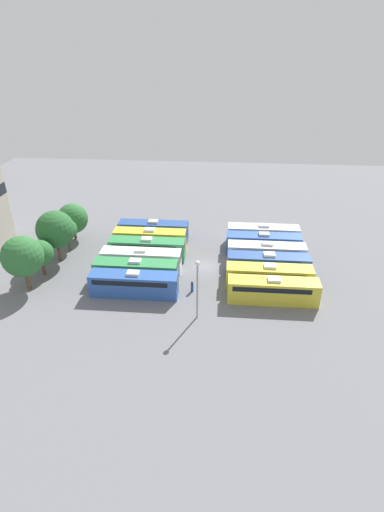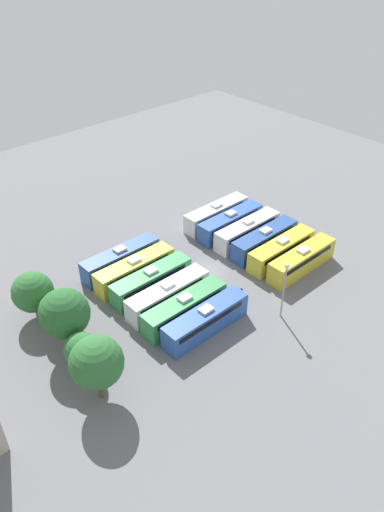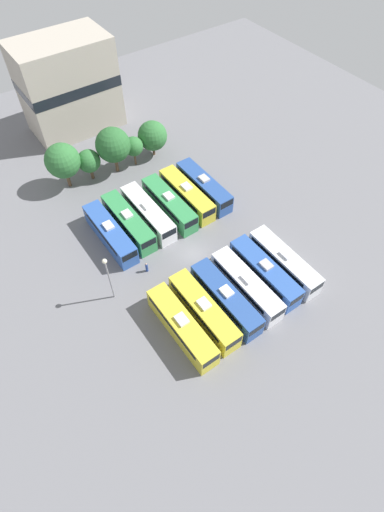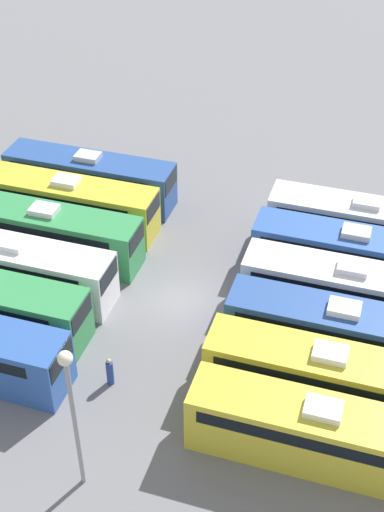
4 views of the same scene
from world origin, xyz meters
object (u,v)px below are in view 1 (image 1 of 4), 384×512
object	(u,v)px
tree_0	(22,257)
tree_2	(55,229)
bus_7	(136,271)
bus_10	(150,239)
bus_3	(266,253)
tree_1	(41,253)
bus_0	(273,290)
bus_2	(268,264)
bus_11	(153,230)
bus_1	(269,276)
bus_8	(141,259)
bus_4	(263,243)
bus_6	(134,283)
light_pole	(197,280)
tree_3	(67,230)
worker_person	(192,286)
bus_9	(147,248)
bus_5	(263,234)
tree_4	(73,218)

from	to	relation	value
tree_0	tree_2	world-z (taller)	tree_2
bus_7	bus_10	world-z (taller)	same
bus_3	tree_1	world-z (taller)	tree_1
bus_0	bus_3	bearing A→B (deg)	0.25
bus_2	bus_10	distance (m)	19.46
tree_0	bus_7	bearing A→B (deg)	-77.61
bus_11	tree_0	xyz separation A→B (m)	(-16.52, 14.24, 3.28)
bus_7	tree_0	world-z (taller)	tree_0
bus_1	bus_8	distance (m)	18.37
bus_0	bus_2	xyz separation A→B (m)	(6.65, 0.03, 0.00)
bus_4	bus_6	size ratio (longest dim) A/B	1.00
light_pole	tree_3	bearing A→B (deg)	53.72
bus_2	light_pole	world-z (taller)	light_pole
bus_6	bus_2	bearing A→B (deg)	-69.74
bus_1	light_pole	size ratio (longest dim) A/B	1.47
worker_person	tree_2	world-z (taller)	tree_2
bus_4	bus_9	distance (m)	18.12
bus_3	bus_5	xyz separation A→B (m)	(6.58, 0.00, 0.00)
bus_10	tree_4	world-z (taller)	tree_4
bus_0	bus_9	bearing A→B (deg)	60.84
bus_6	bus_7	size ratio (longest dim) A/B	1.00
bus_0	bus_9	xyz separation A→B (m)	(10.09, 18.09, 0.00)
bus_9	tree_4	world-z (taller)	tree_4
bus_3	tree_2	xyz separation A→B (m)	(-1.77, 31.20, 3.48)
bus_4	tree_2	distance (m)	31.59
bus_0	bus_1	xyz separation A→B (m)	(3.37, 0.21, 0.00)
tree_0	tree_1	world-z (taller)	tree_0
bus_6	bus_10	world-z (taller)	same
bus_5	bus_11	world-z (taller)	same
worker_person	bus_1	bearing A→B (deg)	-79.04
bus_11	bus_5	bearing A→B (deg)	-90.22
bus_5	bus_11	size ratio (longest dim) A/B	1.00
worker_person	light_pole	xyz separation A→B (m)	(-5.63, -1.07, 4.56)
tree_4	worker_person	bearing A→B (deg)	-124.09
bus_10	tree_4	xyz separation A→B (m)	(2.20, 13.18, 2.09)
bus_10	bus_11	xyz separation A→B (m)	(3.25, -0.04, 0.00)
worker_person	bus_2	bearing A→B (deg)	-63.18
bus_0	worker_person	bearing A→B (deg)	82.39
bus_2	tree_4	xyz separation A→B (m)	(8.96, 31.42, 2.09)
bus_10	tree_0	size ratio (longest dim) A/B	1.50
bus_10	worker_person	distance (m)	14.38
bus_1	tree_3	size ratio (longest dim) A/B	2.21
bus_7	bus_11	distance (m)	13.43
bus_1	bus_10	world-z (taller)	same
tree_0	tree_2	bearing A→B (deg)	-8.65
tree_0	tree_4	bearing A→B (deg)	-3.82
bus_8	worker_person	world-z (taller)	bus_8
bus_4	bus_10	bearing A→B (deg)	89.68
bus_5	bus_9	xyz separation A→B (m)	(-6.50, 18.05, 0.00)
bus_3	bus_5	bearing A→B (deg)	0.02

